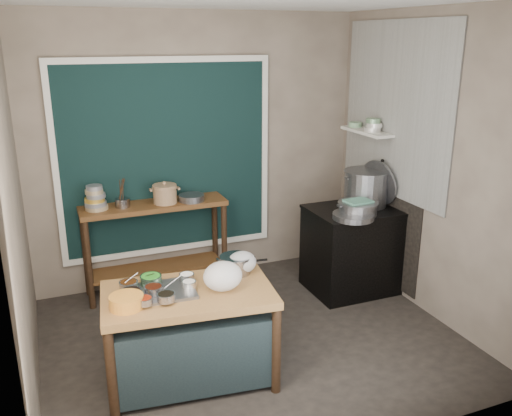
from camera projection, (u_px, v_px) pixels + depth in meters
name	position (u px, v px, depth m)	size (l,w,h in m)	color
floor	(252.00, 340.00, 4.77)	(3.50, 3.00, 0.02)	#2E2823
back_wall	(199.00, 151.00, 5.68)	(3.50, 0.02, 2.80)	#7B6C5E
left_wall	(13.00, 211.00, 3.71)	(0.02, 3.00, 2.80)	#7B6C5E
right_wall	(429.00, 167.00, 4.97)	(0.02, 3.00, 2.80)	#7B6C5E
curtain_panel	(167.00, 159.00, 5.53)	(2.10, 0.02, 1.90)	black
curtain_frame	(167.00, 159.00, 5.52)	(2.22, 0.03, 2.02)	beige
tile_panel	(395.00, 110.00, 5.32)	(0.02, 1.70, 1.70)	#B2B2AA
soot_patch	(381.00, 218.00, 5.75)	(0.01, 1.30, 1.30)	black
wall_shelf	(367.00, 132.00, 5.62)	(0.22, 0.70, 0.03)	beige
prep_table	(190.00, 336.00, 4.10)	(1.25, 0.72, 0.75)	olive
back_counter	(156.00, 247.00, 5.56)	(1.45, 0.40, 0.95)	#523317
stove_block	(353.00, 250.00, 5.61)	(0.90, 0.68, 0.85)	black
stove_top	(356.00, 210.00, 5.48)	(0.92, 0.69, 0.03)	black
condiment_tray	(159.00, 292.00, 3.95)	(0.51, 0.37, 0.02)	gray
condiment_bowls	(152.00, 288.00, 3.93)	(0.57, 0.46, 0.06)	silver
yellow_basin	(126.00, 302.00, 3.73)	(0.24, 0.24, 0.09)	orange
saucepan	(236.00, 264.00, 4.28)	(0.26, 0.26, 0.14)	gray
plastic_bag_a	(223.00, 276.00, 3.98)	(0.29, 0.25, 0.22)	white
plastic_bag_b	(242.00, 262.00, 4.27)	(0.24, 0.20, 0.18)	white
bowl_stack	(95.00, 199.00, 5.18)	(0.22, 0.22, 0.24)	tan
utensil_cup	(123.00, 203.00, 5.28)	(0.15, 0.15, 0.09)	gray
ceramic_crock	(165.00, 195.00, 5.40)	(0.25, 0.25, 0.17)	#957251
wide_bowl	(192.00, 198.00, 5.48)	(0.26, 0.26, 0.06)	gray
stock_pot	(366.00, 188.00, 5.53)	(0.47, 0.47, 0.37)	gray
pot_lid	(379.00, 182.00, 5.54)	(0.48, 0.48, 0.02)	gray
steamer	(358.00, 208.00, 5.27)	(0.40, 0.40, 0.13)	gray
green_cloth	(358.00, 201.00, 5.24)	(0.25, 0.19, 0.02)	slate
shallow_pan	(353.00, 216.00, 5.16)	(0.40, 0.40, 0.05)	gray
shelf_bowl_stack	(373.00, 125.00, 5.50)	(0.17, 0.17, 0.14)	silver
shelf_bowl_green	(355.00, 124.00, 5.81)	(0.14, 0.14, 0.05)	gray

